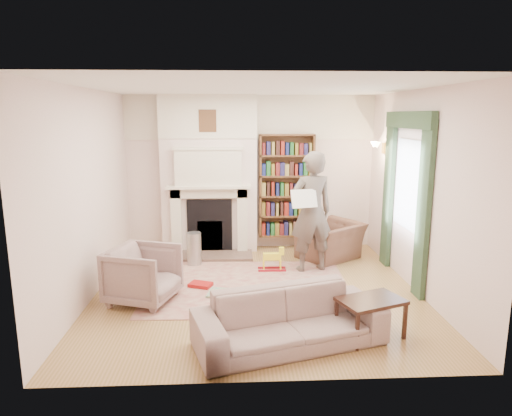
{
  "coord_description": "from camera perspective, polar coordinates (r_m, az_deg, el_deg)",
  "views": [
    {
      "loc": [
        -0.32,
        -6.09,
        2.45
      ],
      "look_at": [
        0.0,
        0.25,
        1.15
      ],
      "focal_mm": 32.0,
      "sensor_mm": 36.0,
      "label": 1
    }
  ],
  "objects": [
    {
      "name": "floor",
      "position": [
        6.57,
        0.11,
        -10.31
      ],
      "size": [
        4.5,
        4.5,
        0.0
      ],
      "primitive_type": "plane",
      "color": "olive",
      "rests_on": "ground"
    },
    {
      "name": "ceiling",
      "position": [
        6.11,
        0.12,
        14.86
      ],
      "size": [
        4.5,
        4.5,
        0.0
      ],
      "primitive_type": "plane",
      "rotation": [
        3.14,
        0.0,
        0.0
      ],
      "color": "white",
      "rests_on": "wall_back"
    },
    {
      "name": "wall_back",
      "position": [
        8.41,
        -0.68,
        4.39
      ],
      "size": [
        4.5,
        0.0,
        4.5
      ],
      "primitive_type": "plane",
      "rotation": [
        1.57,
        0.0,
        0.0
      ],
      "color": "white",
      "rests_on": "floor"
    },
    {
      "name": "wall_front",
      "position": [
        4.0,
        1.8,
        -3.65
      ],
      "size": [
        4.5,
        0.0,
        4.5
      ],
      "primitive_type": "plane",
      "rotation": [
        -1.57,
        0.0,
        0.0
      ],
      "color": "white",
      "rests_on": "floor"
    },
    {
      "name": "wall_left",
      "position": [
        6.48,
        -20.19,
        1.53
      ],
      "size": [
        0.0,
        4.5,
        4.5
      ],
      "primitive_type": "plane",
      "rotation": [
        1.57,
        0.0,
        1.57
      ],
      "color": "white",
      "rests_on": "floor"
    },
    {
      "name": "wall_right",
      "position": [
        6.69,
        19.74,
        1.86
      ],
      "size": [
        0.0,
        4.5,
        4.5
      ],
      "primitive_type": "plane",
      "rotation": [
        1.57,
        0.0,
        -1.57
      ],
      "color": "white",
      "rests_on": "floor"
    },
    {
      "name": "fireplace",
      "position": [
        8.22,
        -5.87,
        4.07
      ],
      "size": [
        1.7,
        0.58,
        2.8
      ],
      "color": "white",
      "rests_on": "floor"
    },
    {
      "name": "bookcase",
      "position": [
        8.37,
        3.81,
        2.77
      ],
      "size": [
        1.0,
        0.24,
        1.85
      ],
      "primitive_type": "cube",
      "color": "brown",
      "rests_on": "floor"
    },
    {
      "name": "window",
      "position": [
        7.05,
        18.43,
        2.82
      ],
      "size": [
        0.02,
        0.9,
        1.3
      ],
      "primitive_type": "cube",
      "color": "silver",
      "rests_on": "wall_right"
    },
    {
      "name": "curtain_left",
      "position": [
        6.44,
        20.22,
        -0.35
      ],
      "size": [
        0.07,
        0.32,
        2.4
      ],
      "primitive_type": "cube",
      "color": "#29402A",
      "rests_on": "floor"
    },
    {
      "name": "curtain_right",
      "position": [
        7.72,
        16.21,
        1.79
      ],
      "size": [
        0.07,
        0.32,
        2.4
      ],
      "primitive_type": "cube",
      "color": "#29402A",
      "rests_on": "floor"
    },
    {
      "name": "pelmet",
      "position": [
        6.96,
        18.57,
        10.4
      ],
      "size": [
        0.09,
        1.7,
        0.24
      ],
      "primitive_type": "cube",
      "color": "#29402A",
      "rests_on": "wall_right"
    },
    {
      "name": "wall_sconce",
      "position": [
        7.97,
        14.4,
        7.25
      ],
      "size": [
        0.2,
        0.24,
        0.24
      ],
      "primitive_type": null,
      "color": "gold",
      "rests_on": "wall_right"
    },
    {
      "name": "rug",
      "position": [
        6.73,
        -0.94,
        -9.73
      ],
      "size": [
        2.96,
        2.32,
        0.01
      ],
      "primitive_type": "cube",
      "rotation": [
        0.0,
        0.0,
        -0.04
      ],
      "color": "#C3B493",
      "rests_on": "floor"
    },
    {
      "name": "armchair_reading",
      "position": [
        8.0,
        9.28,
        -4.05
      ],
      "size": [
        1.29,
        1.26,
        0.64
      ],
      "primitive_type": "imported",
      "rotation": [
        0.0,
        0.0,
        3.76
      ],
      "color": "#4D3029",
      "rests_on": "floor"
    },
    {
      "name": "armchair_left",
      "position": [
        6.27,
        -13.9,
        -8.08
      ],
      "size": [
        1.04,
        1.02,
        0.75
      ],
      "primitive_type": "imported",
      "rotation": [
        0.0,
        0.0,
        1.25
      ],
      "color": "#A39487",
      "rests_on": "floor"
    },
    {
      "name": "sofa",
      "position": [
        5.05,
        4.18,
        -13.67
      ],
      "size": [
        2.17,
        1.34,
        0.59
      ],
      "primitive_type": "imported",
      "rotation": [
        0.0,
        0.0,
        0.29
      ],
      "color": "#A79C8A",
      "rests_on": "floor"
    },
    {
      "name": "man_reading",
      "position": [
        7.19,
        6.93,
        -0.52
      ],
      "size": [
        0.79,
        0.61,
        1.91
      ],
      "primitive_type": "imported",
      "rotation": [
        0.0,
        0.0,
        3.39
      ],
      "color": "#594E47",
      "rests_on": "floor"
    },
    {
      "name": "newspaper",
      "position": [
        6.92,
        6.03,
        1.17
      ],
      "size": [
        0.42,
        0.21,
        0.27
      ],
      "primitive_type": "cube",
      "rotation": [
        -0.35,
        0.0,
        0.25
      ],
      "color": "white",
      "rests_on": "man_reading"
    },
    {
      "name": "coffee_table",
      "position": [
        5.38,
        14.09,
        -13.19
      ],
      "size": [
        0.81,
        0.67,
        0.45
      ],
      "primitive_type": null,
      "rotation": [
        0.0,
        0.0,
        0.36
      ],
      "color": "black",
      "rests_on": "floor"
    },
    {
      "name": "paraffin_heater",
      "position": [
        7.64,
        -7.74,
        -5.08
      ],
      "size": [
        0.29,
        0.29,
        0.55
      ],
      "primitive_type": "cylinder",
      "rotation": [
        0.0,
        0.0,
        -0.23
      ],
      "color": "#A6AAAE",
      "rests_on": "floor"
    },
    {
      "name": "rocking_horse",
      "position": [
        7.31,
        2.01,
        -6.4
      ],
      "size": [
        0.45,
        0.19,
        0.39
      ],
      "primitive_type": null,
      "rotation": [
        0.0,
        0.0,
        -0.02
      ],
      "color": "yellow",
      "rests_on": "rug"
    },
    {
      "name": "board_game",
      "position": [
        6.44,
        -4.41,
        -10.56
      ],
      "size": [
        0.41,
        0.41,
        0.03
      ],
      "primitive_type": "cube",
      "rotation": [
        0.0,
        0.0,
        -0.21
      ],
      "color": "#D2CB4A",
      "rests_on": "rug"
    },
    {
      "name": "game_box_lid",
      "position": [
        6.74,
        -6.94,
        -9.5
      ],
      "size": [
        0.37,
        0.31,
        0.05
      ],
      "primitive_type": "cube",
      "rotation": [
        0.0,
        0.0,
        -0.38
      ],
      "color": "#A21212",
      "rests_on": "rug"
    },
    {
      "name": "comic_annuals",
      "position": [
        6.1,
        2.26,
        -11.91
      ],
      "size": [
        0.79,
        0.56,
        0.02
      ],
      "color": "red",
      "rests_on": "rug"
    }
  ]
}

